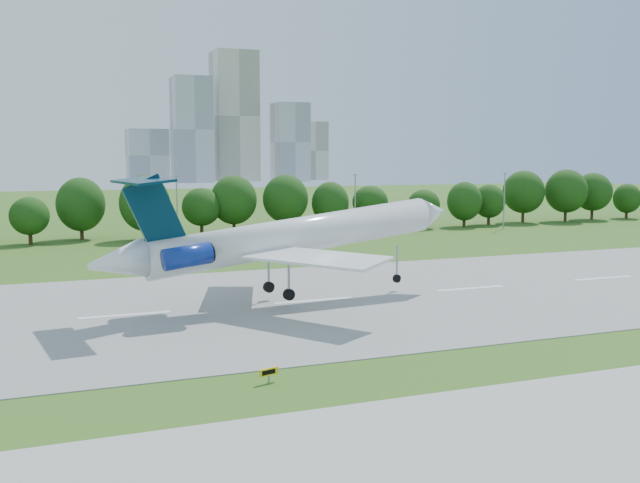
% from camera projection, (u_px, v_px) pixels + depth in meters
% --- Properties ---
extents(ground, '(600.00, 600.00, 0.00)m').
position_uv_depth(ground, '(164.00, 394.00, 47.53)').
color(ground, '#335C18').
rests_on(ground, ground).
extents(runway, '(400.00, 45.00, 0.08)m').
position_uv_depth(runway, '(125.00, 315.00, 70.70)').
color(runway, gray).
rests_on(runway, ground).
extents(tree_line, '(288.40, 8.40, 10.40)m').
position_uv_depth(tree_line, '(87.00, 208.00, 132.08)').
color(tree_line, '#382314').
rests_on(tree_line, ground).
extents(light_poles, '(175.90, 0.25, 12.19)m').
position_uv_depth(light_poles, '(74.00, 211.00, 121.91)').
color(light_poles, gray).
rests_on(light_poles, ground).
extents(skyline, '(127.00, 52.00, 80.00)m').
position_uv_depth(skyline, '(229.00, 132.00, 441.60)').
color(skyline, '#B2B2B7').
rests_on(skyline, ground).
extents(airliner, '(42.33, 30.39, 13.23)m').
position_uv_depth(airliner, '(279.00, 237.00, 75.23)').
color(airliner, white).
rests_on(airliner, ground).
extents(taxi_sign_right, '(1.47, 0.60, 1.05)m').
position_uv_depth(taxi_sign_right, '(269.00, 372.00, 49.79)').
color(taxi_sign_right, gray).
rests_on(taxi_sign_right, ground).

